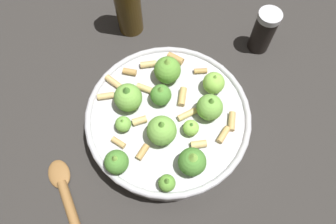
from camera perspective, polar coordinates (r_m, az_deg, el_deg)
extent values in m
plane|color=#2D2B28|center=(0.56, 0.00, -2.81)|extent=(2.40, 2.40, 0.00)
cylinder|color=#B7B7BC|center=(0.54, 0.00, -1.70)|extent=(0.27, 0.27, 0.05)
torus|color=#B7B7BC|center=(0.51, 0.00, -0.48)|extent=(0.28, 0.28, 0.01)
sphere|color=#4C8933|center=(0.51, -1.36, 3.23)|extent=(0.04, 0.04, 0.04)
cone|color=#75B247|center=(0.49, -1.41, 4.31)|extent=(0.02, 0.02, 0.02)
sphere|color=#75B247|center=(0.50, -8.45, -2.27)|extent=(0.03, 0.03, 0.03)
cone|color=#609E38|center=(0.49, -8.65, -1.69)|extent=(0.01, 0.01, 0.01)
sphere|color=#609E38|center=(0.53, -0.11, 7.91)|extent=(0.05, 0.05, 0.05)
cone|color=#8CC64C|center=(0.51, -0.12, 9.42)|extent=(0.02, 0.02, 0.02)
sphere|color=#8CC64C|center=(0.49, 4.32, -2.99)|extent=(0.03, 0.03, 0.03)
cone|color=#4C8933|center=(0.48, 4.43, -2.39)|extent=(0.01, 0.01, 0.01)
sphere|color=#75B247|center=(0.50, -7.53, 2.71)|extent=(0.05, 0.05, 0.05)
cone|color=#4C8933|center=(0.48, -7.87, 4.05)|extent=(0.02, 0.02, 0.02)
sphere|color=#75B247|center=(0.48, -1.20, -3.52)|extent=(0.05, 0.05, 0.05)
cone|color=#609E38|center=(0.45, -1.26, -2.39)|extent=(0.02, 0.02, 0.02)
sphere|color=#4C8933|center=(0.46, 4.57, -9.33)|extent=(0.04, 0.04, 0.04)
cone|color=#8CC64C|center=(0.44, 4.77, -8.53)|extent=(0.02, 0.02, 0.02)
sphere|color=#609E38|center=(0.46, -0.22, -13.25)|extent=(0.03, 0.03, 0.03)
cone|color=#609E38|center=(0.45, -0.23, -12.86)|extent=(0.01, 0.01, 0.01)
sphere|color=#75B247|center=(0.50, 7.85, 0.87)|extent=(0.04, 0.04, 0.04)
cone|color=#609E38|center=(0.48, 8.18, 2.07)|extent=(0.02, 0.02, 0.02)
sphere|color=#4C8933|center=(0.47, -9.68, -9.26)|extent=(0.04, 0.04, 0.04)
cone|color=#8CC64C|center=(0.45, -10.07, -8.54)|extent=(0.01, 0.01, 0.02)
sphere|color=#8CC64C|center=(0.53, 8.61, 5.43)|extent=(0.04, 0.04, 0.04)
cone|color=#8CC64C|center=(0.51, 8.88, 6.47)|extent=(0.01, 0.01, 0.01)
cylinder|color=tan|center=(0.54, -10.20, 5.55)|extent=(0.04, 0.02, 0.01)
cylinder|color=tan|center=(0.56, -3.71, 8.97)|extent=(0.02, 0.03, 0.01)
cylinder|color=tan|center=(0.53, -11.62, 2.98)|extent=(0.02, 0.03, 0.01)
cylinder|color=tan|center=(0.55, 6.15, 7.70)|extent=(0.02, 0.02, 0.01)
cylinder|color=tan|center=(0.52, 2.71, 2.89)|extent=(0.03, 0.03, 0.01)
cylinder|color=tan|center=(0.48, -4.83, -7.50)|extent=(0.02, 0.03, 0.01)
cylinder|color=tan|center=(0.51, 11.93, -1.74)|extent=(0.03, 0.03, 0.01)
cylinder|color=tan|center=(0.49, -9.09, -6.03)|extent=(0.03, 0.02, 0.01)
cylinder|color=tan|center=(0.51, 3.64, -0.44)|extent=(0.01, 0.03, 0.01)
cylinder|color=tan|center=(0.49, 5.81, -6.07)|extent=(0.02, 0.03, 0.01)
cylinder|color=tan|center=(0.50, 10.40, -4.22)|extent=(0.02, 0.03, 0.01)
cylinder|color=tan|center=(0.55, -7.23, 7.54)|extent=(0.02, 0.02, 0.01)
cylinder|color=tan|center=(0.56, 1.41, 10.07)|extent=(0.03, 0.02, 0.01)
cylinder|color=tan|center=(0.53, -4.19, 4.40)|extent=(0.03, 0.03, 0.01)
cylinder|color=tan|center=(0.50, -5.38, -1.63)|extent=(0.02, 0.03, 0.01)
cylinder|color=black|center=(0.65, 17.41, 13.98)|extent=(0.04, 0.04, 0.08)
cylinder|color=silver|center=(0.62, 18.65, 16.73)|extent=(0.05, 0.05, 0.01)
ellipsoid|color=olive|center=(0.56, -19.82, -10.92)|extent=(0.06, 0.04, 0.01)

